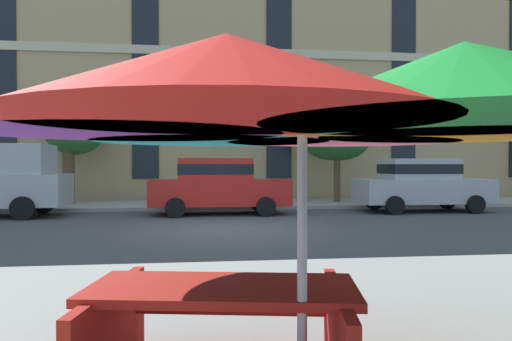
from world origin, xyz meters
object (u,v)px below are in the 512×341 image
(sedan_red, at_px, (218,184))
(sedan_silver, at_px, (421,183))
(patio_umbrella, at_px, (302,105))
(street_tree_middle, at_px, (335,124))
(picnic_table, at_px, (223,327))
(street_tree_left, at_px, (72,121))

(sedan_red, distance_m, sedan_silver, 6.84)
(patio_umbrella, bearing_deg, street_tree_middle, 72.76)
(patio_umbrella, distance_m, picnic_table, 1.58)
(sedan_silver, distance_m, street_tree_left, 12.97)
(sedan_red, distance_m, street_tree_left, 6.95)
(sedan_red, height_order, picnic_table, sedan_red)
(sedan_silver, xyz_separation_m, street_tree_middle, (-2.04, 3.17, 2.23))
(sedan_red, distance_m, picnic_table, 12.28)
(sedan_red, bearing_deg, sedan_silver, 0.00)
(patio_umbrella, bearing_deg, sedan_silver, 61.28)
(sedan_red, xyz_separation_m, sedan_silver, (6.84, 0.00, 0.00))
(patio_umbrella, bearing_deg, street_tree_left, 107.63)
(sedan_red, relative_size, street_tree_left, 0.98)
(sedan_red, relative_size, sedan_silver, 1.00)
(sedan_silver, height_order, patio_umbrella, patio_umbrella)
(patio_umbrella, xyz_separation_m, picnic_table, (-0.45, 0.44, -1.45))
(sedan_red, xyz_separation_m, street_tree_middle, (4.80, 3.17, 2.23))
(sedan_silver, distance_m, picnic_table, 14.33)
(street_tree_left, distance_m, patio_umbrella, 17.34)
(sedan_silver, height_order, street_tree_middle, street_tree_middle)
(sedan_red, height_order, patio_umbrella, patio_umbrella)
(picnic_table, bearing_deg, sedan_red, 87.33)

